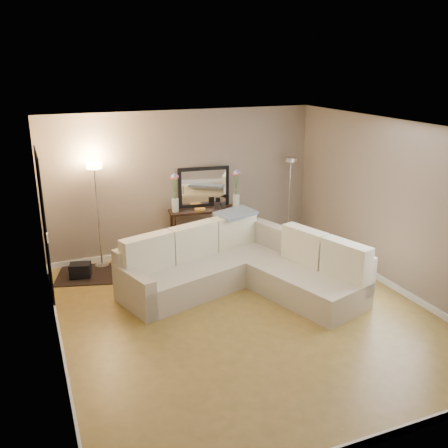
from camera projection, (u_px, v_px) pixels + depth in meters
name	position (u px, v px, depth m)	size (l,w,h in m)	color
floor	(245.00, 314.00, 7.05)	(5.00, 5.50, 0.01)	olive
ceiling	(248.00, 128.00, 6.23)	(5.00, 5.50, 0.01)	white
wall_back	(183.00, 182.00, 9.07)	(5.00, 0.02, 2.60)	gray
wall_front	(383.00, 323.00, 4.21)	(5.00, 0.02, 2.60)	gray
wall_left	(49.00, 253.00, 5.74)	(0.02, 5.50, 2.60)	gray
wall_right	(397.00, 207.00, 7.54)	(0.02, 5.50, 2.60)	gray
baseboard_back	(185.00, 247.00, 9.44)	(5.00, 0.03, 0.10)	white
baseboard_front	(368.00, 441.00, 4.63)	(5.00, 0.03, 0.10)	white
baseboard_left	(62.00, 347.00, 6.14)	(0.03, 5.50, 0.10)	white
baseboard_right	(388.00, 283.00, 7.92)	(0.03, 5.50, 0.10)	white
doorway	(44.00, 226.00, 7.31)	(0.02, 1.20, 2.20)	black
switch_plate	(48.00, 238.00, 6.53)	(0.02, 0.08, 0.12)	white
sectional_sofa	(240.00, 267.00, 7.76)	(3.40, 2.80, 0.97)	beige
throw_blanket	(236.00, 213.00, 8.36)	(0.70, 0.40, 0.05)	gray
console_table	(202.00, 228.00, 9.19)	(1.38, 0.51, 0.83)	black
leaning_mirror	(204.00, 187.00, 9.15)	(0.95, 0.15, 0.75)	black
table_decor	(207.00, 208.00, 9.06)	(0.57, 0.16, 0.13)	gold
flower_vase_left	(175.00, 196.00, 8.87)	(0.16, 0.14, 0.71)	silver
flower_vase_right	(236.00, 192.00, 9.16)	(0.16, 0.14, 0.71)	silver
floor_lamp_lit	(96.00, 195.00, 8.29)	(0.31, 0.31, 1.81)	silver
floor_lamp_unlit	(290.00, 183.00, 9.59)	(0.29, 0.29, 1.66)	silver
charcoal_rug	(94.00, 274.00, 8.35)	(1.18, 0.89, 0.02)	black
black_bag	(80.00, 270.00, 8.20)	(0.33, 0.24, 0.22)	black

